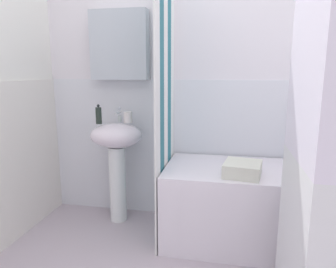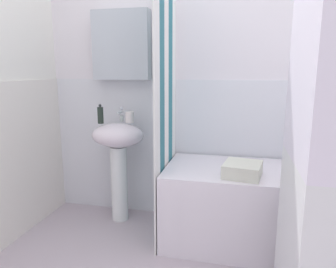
% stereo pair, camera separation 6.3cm
% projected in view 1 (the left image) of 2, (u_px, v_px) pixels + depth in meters
% --- Properties ---
extents(wall_back_tiled, '(3.60, 0.18, 2.40)m').
position_uv_depth(wall_back_tiled, '(220.00, 87.00, 2.60)').
color(wall_back_tiled, white).
rests_on(wall_back_tiled, ground_plane).
extents(sink, '(0.44, 0.34, 0.85)m').
position_uv_depth(sink, '(117.00, 150.00, 2.63)').
color(sink, white).
rests_on(sink, ground_plane).
extents(faucet, '(0.03, 0.12, 0.12)m').
position_uv_depth(faucet, '(119.00, 115.00, 2.65)').
color(faucet, silver).
rests_on(faucet, sink).
extents(soap_dispenser, '(0.05, 0.05, 0.16)m').
position_uv_depth(soap_dispenser, '(99.00, 115.00, 2.56)').
color(soap_dispenser, '#222E27').
rests_on(soap_dispenser, sink).
extents(toothbrush_cup, '(0.07, 0.07, 0.09)m').
position_uv_depth(toothbrush_cup, '(128.00, 117.00, 2.61)').
color(toothbrush_cup, white).
rests_on(toothbrush_cup, sink).
extents(bathtub, '(1.40, 0.67, 0.57)m').
position_uv_depth(bathtub, '(260.00, 206.00, 2.34)').
color(bathtub, white).
rests_on(bathtub, ground_plane).
extents(shower_curtain, '(0.01, 0.67, 2.00)m').
position_uv_depth(shower_curtain, '(165.00, 108.00, 2.33)').
color(shower_curtain, white).
rests_on(shower_curtain, ground_plane).
extents(conditioner_bottle, '(0.06, 0.06, 0.15)m').
position_uv_depth(conditioner_bottle, '(328.00, 154.00, 2.43)').
color(conditioner_bottle, '#C05065').
rests_on(conditioner_bottle, bathtub).
extents(body_wash_bottle, '(0.06, 0.06, 0.19)m').
position_uv_depth(body_wash_bottle, '(313.00, 152.00, 2.42)').
color(body_wash_bottle, '#35569F').
rests_on(body_wash_bottle, bathtub).
extents(towel_folded, '(0.28, 0.29, 0.09)m').
position_uv_depth(towel_folded, '(243.00, 169.00, 2.15)').
color(towel_folded, silver).
rests_on(towel_folded, bathtub).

